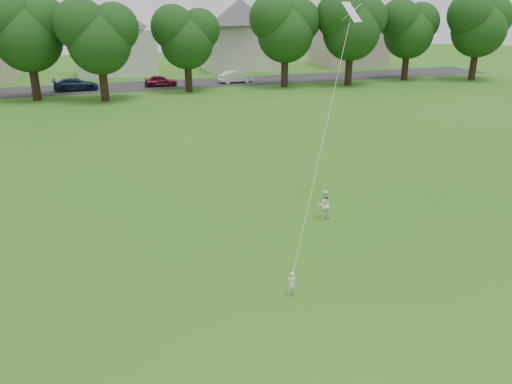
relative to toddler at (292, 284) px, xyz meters
name	(u,v)px	position (x,y,z in m)	size (l,w,h in m)	color
ground	(239,285)	(-1.36, 1.09, -0.42)	(160.00, 160.00, 0.00)	#285A14
street	(125,87)	(-1.36, 43.09, -0.41)	(90.00, 7.00, 0.01)	#2D2D30
toddler	(292,284)	(0.00, 0.00, 0.00)	(0.30, 0.20, 0.83)	silver
older_boy	(324,204)	(3.51, 5.00, 0.20)	(0.60, 0.47, 1.23)	white
kite	(326,129)	(2.44, 3.09, 3.92)	(3.01, 3.62, 10.87)	white
tree_row	(144,26)	(0.39, 36.88, 5.95)	(82.41, 8.48, 10.41)	black
parked_cars	(34,86)	(-10.10, 42.09, 0.21)	(44.94, 2.33, 1.27)	black
house_row	(116,32)	(-1.02, 53.09, 4.68)	(77.16, 13.70, 10.47)	silver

